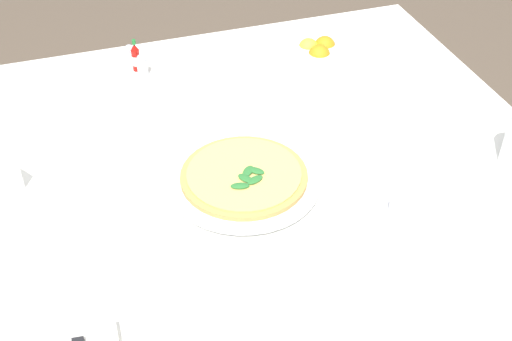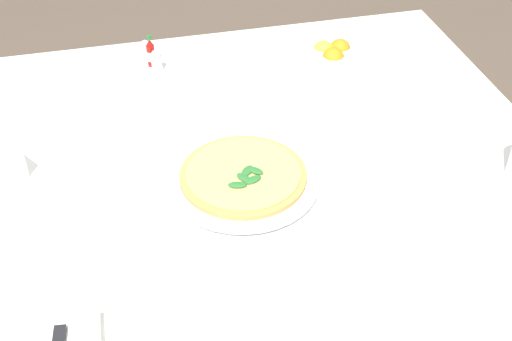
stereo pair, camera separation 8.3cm
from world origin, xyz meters
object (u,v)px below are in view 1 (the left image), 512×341
pepper_shaker (130,56)px  hot_sauce_bottle (136,58)px  menu_card (7,168)px  citrus_bowl (317,53)px  coffee_cup_near_left (381,117)px  pizza_plate (244,181)px  coffee_cup_far_left (409,212)px  pizza (244,175)px  salt_shaker (142,66)px

pepper_shaker → hot_sauce_bottle: bearing=19.7°
hot_sauce_bottle → menu_card: (0.34, -0.32, -0.00)m
citrus_bowl → hot_sauce_bottle: (-0.10, -0.43, 0.01)m
coffee_cup_near_left → hot_sauce_bottle: (-0.41, -0.46, 0.01)m
pizza_plate → menu_card: bearing=-110.1°
coffee_cup_far_left → citrus_bowl: bearing=174.3°
pizza_plate → pizza: 0.01m
coffee_cup_near_left → menu_card: bearing=-94.7°
pizza_plate → pizza: (0.00, 0.00, 0.01)m
hot_sauce_bottle → salt_shaker: bearing=19.7°
coffee_cup_near_left → hot_sauce_bottle: 0.62m
pizza → menu_card: bearing=-110.2°
coffee_cup_near_left → salt_shaker: (-0.38, -0.45, -0.00)m
pizza → pizza_plate: bearing=-169.0°
pizza → coffee_cup_near_left: (-0.10, 0.34, 0.00)m
citrus_bowl → coffee_cup_far_left: bearing=-5.7°
coffee_cup_near_left → citrus_bowl: 0.30m
pizza_plate → coffee_cup_far_left: bearing=52.1°
pizza → coffee_cup_far_left: (0.20, 0.25, 0.00)m
salt_shaker → pepper_shaker: same height
salt_shaker → menu_card: 0.45m
pizza_plate → pizza: pizza is taller
pizza → coffee_cup_far_left: size_ratio=1.92×
pizza → pepper_shaker: bearing=-166.2°
citrus_bowl → hot_sauce_bottle: 0.45m
salt_shaker → pepper_shaker: (-0.06, -0.02, 0.00)m
salt_shaker → pepper_shaker: size_ratio=1.00×
pizza → salt_shaker: 0.49m
coffee_cup_far_left → salt_shaker: (-0.67, -0.36, -0.00)m
coffee_cup_far_left → menu_card: bearing=-117.4°
pizza → coffee_cup_near_left: bearing=105.8°
coffee_cup_near_left → pepper_shaker: bearing=-132.7°
pizza_plate → hot_sauce_bottle: bearing=-166.5°
coffee_cup_far_left → pepper_shaker: (-0.73, -0.38, -0.00)m
hot_sauce_bottle → salt_shaker: (0.03, 0.01, -0.01)m
coffee_cup_far_left → salt_shaker: size_ratio=2.31×
coffee_cup_near_left → coffee_cup_far_left: (0.29, -0.09, 0.00)m
hot_sauce_bottle → menu_card: 0.47m
salt_shaker → hot_sauce_bottle: bearing=-160.3°
citrus_bowl → menu_card: size_ratio=1.94×
pizza_plate → coffee_cup_far_left: size_ratio=2.31×
coffee_cup_far_left → salt_shaker: bearing=-151.5°
citrus_bowl → salt_shaker: (-0.08, -0.42, -0.00)m
pizza → coffee_cup_near_left: coffee_cup_near_left is taller
pepper_shaker → pizza_plate: bearing=13.8°
hot_sauce_bottle → pepper_shaker: bearing=-160.3°
pizza → coffee_cup_near_left: size_ratio=1.89×
citrus_bowl → menu_card: bearing=-72.4°
citrus_bowl → hot_sauce_bottle: bearing=-103.5°
coffee_cup_far_left → coffee_cup_near_left: bearing=163.5°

